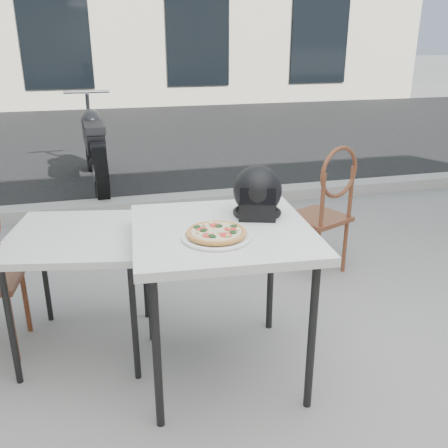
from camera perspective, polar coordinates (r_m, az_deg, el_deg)
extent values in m
plane|color=gray|center=(2.86, 10.60, -16.67)|extent=(80.00, 80.00, 0.00)
cube|color=black|center=(9.24, -8.09, 9.85)|extent=(30.00, 8.00, 0.00)
cube|color=#A29E97|center=(5.39, -2.78, 2.82)|extent=(30.00, 0.25, 0.12)
cube|color=black|center=(13.02, -18.69, 19.22)|extent=(1.60, 0.08, 2.20)
cube|color=black|center=(13.29, -3.00, 20.22)|extent=(1.60, 0.08, 2.20)
cube|color=black|center=(14.34, 10.85, 19.94)|extent=(1.60, 0.08, 2.20)
cube|color=silver|center=(2.46, -0.20, -0.93)|extent=(0.94, 0.94, 0.04)
cylinder|color=black|center=(2.31, -7.68, -14.51)|extent=(0.04, 0.04, 0.79)
cylinder|color=black|center=(2.43, 10.00, -12.64)|extent=(0.04, 0.04, 0.79)
cylinder|color=black|center=(2.93, -8.48, -6.39)|extent=(0.04, 0.04, 0.79)
cylinder|color=black|center=(3.03, 5.36, -5.31)|extent=(0.04, 0.04, 0.79)
cylinder|color=white|center=(2.32, -0.88, -1.54)|extent=(0.42, 0.42, 0.01)
torus|color=white|center=(2.32, -0.88, -1.40)|extent=(0.44, 0.44, 0.02)
cylinder|color=#D5984D|center=(2.31, -0.88, -1.07)|extent=(0.30, 0.30, 0.01)
torus|color=#D5984D|center=(2.31, -0.88, -0.94)|extent=(0.31, 0.31, 0.02)
cylinder|color=#A91215|center=(2.31, -0.88, -0.91)|extent=(0.27, 0.27, 0.00)
cylinder|color=beige|center=(2.31, -0.88, -0.85)|extent=(0.26, 0.26, 0.00)
cylinder|color=red|center=(2.33, 0.71, -0.55)|extent=(0.06, 0.06, 0.00)
cylinder|color=red|center=(2.37, -0.99, -0.15)|extent=(0.06, 0.06, 0.00)
cylinder|color=red|center=(2.32, -2.54, -0.64)|extent=(0.06, 0.06, 0.00)
cylinder|color=red|center=(2.25, -1.79, -1.30)|extent=(0.06, 0.06, 0.00)
cylinder|color=red|center=(2.26, 0.20, -1.25)|extent=(0.06, 0.06, 0.00)
ellipsoid|color=#153B16|center=(2.36, -0.61, -0.21)|extent=(0.04, 0.03, 0.01)
ellipsoid|color=#153B16|center=(2.31, -2.36, -0.71)|extent=(0.05, 0.05, 0.01)
ellipsoid|color=#153B16|center=(2.29, 1.06, -0.91)|extent=(0.03, 0.04, 0.01)
ellipsoid|color=#153B16|center=(2.24, -1.36, -1.39)|extent=(0.05, 0.05, 0.01)
ellipsoid|color=#153B16|center=(2.36, 1.09, -0.24)|extent=(0.04, 0.03, 0.01)
ellipsoid|color=#153B16|center=(2.35, -3.10, -0.32)|extent=(0.05, 0.05, 0.01)
cylinder|color=#E7D88D|center=(2.28, -0.53, -0.89)|extent=(0.02, 0.02, 0.02)
cylinder|color=#E7D88D|center=(2.36, -2.30, -0.12)|extent=(0.03, 0.02, 0.02)
cylinder|color=#E7D88D|center=(2.33, 0.63, -0.46)|extent=(0.03, 0.02, 0.02)
cylinder|color=#E7D88D|center=(2.39, -1.56, 0.14)|extent=(0.02, 0.02, 0.02)
cylinder|color=#E7D88D|center=(2.24, 0.42, -1.35)|extent=(0.03, 0.02, 0.02)
cylinder|color=#E7D88D|center=(2.28, -3.00, -0.95)|extent=(0.03, 0.02, 0.02)
cylinder|color=#E7D88D|center=(2.31, 1.55, -0.59)|extent=(0.02, 0.02, 0.02)
cylinder|color=#E7D88D|center=(2.25, -1.66, -1.19)|extent=(0.03, 0.02, 0.02)
ellipsoid|color=black|center=(2.60, 3.85, 3.83)|extent=(0.32, 0.33, 0.26)
cube|color=black|center=(2.55, 3.82, 1.59)|extent=(0.21, 0.15, 0.10)
torus|color=black|center=(2.64, 3.79, 1.39)|extent=(0.32, 0.32, 0.02)
cube|color=black|center=(2.49, 3.87, 3.17)|extent=(0.18, 0.09, 0.08)
cube|color=brown|center=(3.82, 10.68, 0.72)|extent=(0.51, 0.51, 0.03)
cylinder|color=brown|center=(4.10, 10.31, -1.15)|extent=(0.04, 0.04, 0.42)
cylinder|color=brown|center=(3.89, 7.26, -2.20)|extent=(0.04, 0.04, 0.42)
cylinder|color=brown|center=(3.92, 13.64, -2.46)|extent=(0.04, 0.04, 0.42)
cylinder|color=brown|center=(3.70, 10.62, -3.65)|extent=(0.04, 0.04, 0.42)
cylinder|color=brown|center=(3.77, 14.29, 3.42)|extent=(0.04, 0.04, 0.40)
cylinder|color=brown|center=(3.54, 11.19, 2.56)|extent=(0.04, 0.04, 0.40)
torus|color=brown|center=(3.61, 13.02, 5.78)|extent=(0.36, 0.18, 0.38)
cube|color=silver|center=(2.82, -16.29, -1.39)|extent=(0.89, 0.89, 0.04)
cylinder|color=black|center=(2.79, -23.20, -10.73)|extent=(0.04, 0.04, 0.68)
cylinder|color=black|center=(2.65, -10.21, -11.03)|extent=(0.04, 0.04, 0.68)
cylinder|color=black|center=(3.31, -19.83, -5.20)|extent=(0.04, 0.04, 0.68)
cylinder|color=black|center=(3.19, -9.03, -5.15)|extent=(0.04, 0.04, 0.68)
cylinder|color=brown|center=(3.29, -21.73, -8.03)|extent=(0.04, 0.04, 0.44)
cylinder|color=brown|center=(3.02, -23.02, -10.89)|extent=(0.04, 0.04, 0.44)
cylinder|color=black|center=(6.98, -14.96, 8.54)|extent=(0.16, 0.65, 0.65)
cylinder|color=slate|center=(6.98, -14.96, 8.54)|extent=(0.16, 0.22, 0.22)
cylinder|color=black|center=(5.51, -13.92, 5.49)|extent=(0.16, 0.65, 0.65)
cylinder|color=slate|center=(5.51, -13.92, 5.49)|extent=(0.16, 0.22, 0.22)
cube|color=black|center=(6.19, -14.72, 9.62)|extent=(0.25, 1.14, 0.24)
ellipsoid|color=black|center=(6.32, -14.98, 11.50)|extent=(0.26, 0.46, 0.24)
cube|color=black|center=(5.85, -14.65, 10.61)|extent=(0.24, 0.55, 0.09)
cylinder|color=slate|center=(6.84, -15.18, 11.22)|extent=(0.07, 0.35, 0.77)
cylinder|color=slate|center=(6.66, -15.43, 14.35)|extent=(0.56, 0.06, 0.03)
cube|color=black|center=(5.47, -14.22, 8.60)|extent=(0.16, 0.24, 0.05)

